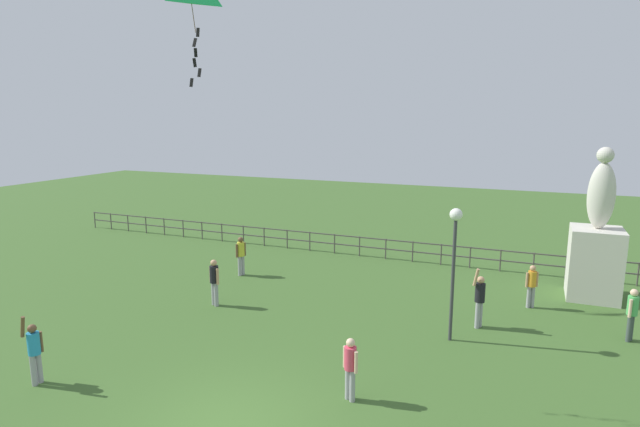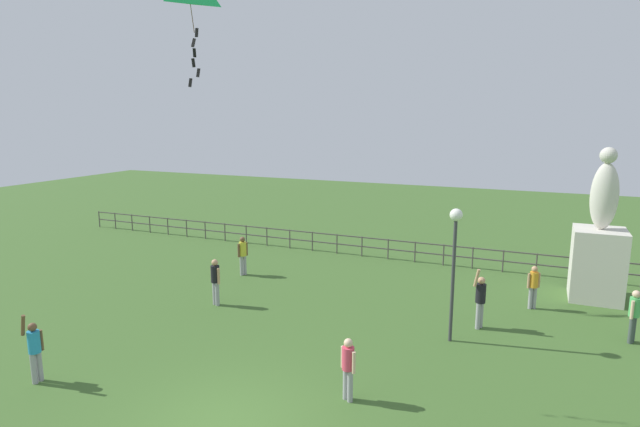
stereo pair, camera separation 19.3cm
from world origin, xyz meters
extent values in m
plane|color=#3D6028|center=(0.00, 0.00, 0.00)|extent=(80.00, 80.00, 0.00)
cube|color=beige|center=(7.92, 11.87, 1.29)|extent=(1.72, 1.72, 2.57)
ellipsoid|color=beige|center=(7.92, 11.87, 3.75)|extent=(0.90, 0.76, 2.35)
sphere|color=beige|center=(7.92, 11.87, 5.17)|extent=(0.56, 0.56, 0.56)
cylinder|color=#38383D|center=(3.74, 6.24, 1.81)|extent=(0.10, 0.10, 3.62)
sphere|color=white|center=(3.74, 6.24, 3.77)|extent=(0.36, 0.36, 0.36)
cylinder|color=#99999E|center=(-4.33, 5.99, 0.42)|extent=(0.14, 0.14, 0.83)
cylinder|color=#99999E|center=(-4.18, 5.93, 0.42)|extent=(0.14, 0.14, 0.83)
cylinder|color=black|center=(-4.25, 5.96, 1.13)|extent=(0.31, 0.31, 0.59)
sphere|color=tan|center=(-4.25, 5.96, 1.54)|extent=(0.22, 0.22, 0.22)
cylinder|color=tan|center=(-4.44, 6.04, 1.09)|extent=(0.09, 0.09, 0.56)
cylinder|color=tan|center=(-4.06, 5.89, 1.09)|extent=(0.09, 0.09, 0.56)
cylinder|color=#99999E|center=(-5.27, -0.32, 0.39)|extent=(0.13, 0.13, 0.79)
cylinder|color=#99999E|center=(-5.26, -0.17, 0.39)|extent=(0.13, 0.13, 0.79)
cylinder|color=#268CBF|center=(-5.26, -0.24, 1.06)|extent=(0.29, 0.29, 0.56)
sphere|color=brown|center=(-5.26, -0.24, 1.45)|extent=(0.21, 0.21, 0.21)
cylinder|color=brown|center=(-5.32, -0.43, 1.56)|extent=(0.19, 0.10, 0.53)
cylinder|color=brown|center=(-5.25, -0.05, 1.03)|extent=(0.09, 0.09, 0.53)
cylinder|color=#3F4C47|center=(8.64, 8.26, 0.40)|extent=(0.14, 0.14, 0.80)
cylinder|color=#3F4C47|center=(8.57, 8.12, 0.40)|extent=(0.14, 0.14, 0.80)
cylinder|color=#4CB259|center=(8.60, 8.19, 1.09)|extent=(0.29, 0.29, 0.57)
sphere|color=beige|center=(8.60, 8.19, 1.48)|extent=(0.22, 0.22, 0.22)
cylinder|color=beige|center=(8.69, 8.37, 1.05)|extent=(0.09, 0.09, 0.54)
cylinder|color=beige|center=(8.52, 8.02, 1.05)|extent=(0.09, 0.09, 0.54)
cylinder|color=#99999E|center=(4.38, 7.45, 0.42)|extent=(0.14, 0.14, 0.84)
cylinder|color=#99999E|center=(4.44, 7.60, 0.42)|extent=(0.14, 0.14, 0.84)
cylinder|color=black|center=(4.41, 7.52, 1.13)|extent=(0.31, 0.31, 0.59)
sphere|color=tan|center=(4.41, 7.52, 1.54)|extent=(0.22, 0.22, 0.22)
cylinder|color=tan|center=(4.28, 7.35, 1.66)|extent=(0.22, 0.16, 0.57)
cylinder|color=tan|center=(4.49, 7.71, 1.10)|extent=(0.09, 0.09, 0.56)
cylinder|color=#99999E|center=(-5.19, 9.39, 0.41)|extent=(0.14, 0.14, 0.82)
cylinder|color=#99999E|center=(-5.25, 9.24, 0.41)|extent=(0.14, 0.14, 0.82)
cylinder|color=gold|center=(-5.22, 9.32, 1.11)|extent=(0.30, 0.30, 0.58)
sphere|color=brown|center=(-5.22, 9.32, 1.52)|extent=(0.22, 0.22, 0.22)
cylinder|color=brown|center=(-5.14, 9.50, 1.08)|extent=(0.09, 0.09, 0.55)
cylinder|color=brown|center=(-5.29, 9.13, 1.08)|extent=(0.09, 0.09, 0.55)
cylinder|color=#99999E|center=(5.82, 9.92, 0.38)|extent=(0.13, 0.13, 0.76)
cylinder|color=#99999E|center=(5.95, 10.00, 0.38)|extent=(0.13, 0.13, 0.76)
cylinder|color=orange|center=(5.88, 9.96, 1.03)|extent=(0.28, 0.28, 0.54)
sphere|color=tan|center=(5.88, 9.96, 1.41)|extent=(0.20, 0.20, 0.20)
cylinder|color=tan|center=(5.72, 9.86, 1.00)|extent=(0.08, 0.08, 0.51)
cylinder|color=tan|center=(6.04, 10.05, 1.00)|extent=(0.08, 0.08, 0.51)
cylinder|color=#99999E|center=(2.03, 2.05, 0.39)|extent=(0.13, 0.13, 0.77)
cylinder|color=#99999E|center=(2.16, 1.98, 0.39)|extent=(0.13, 0.13, 0.77)
cylinder|color=#D83F59|center=(2.09, 2.02, 1.05)|extent=(0.28, 0.28, 0.55)
sphere|color=beige|center=(2.09, 2.02, 1.42)|extent=(0.21, 0.21, 0.21)
cylinder|color=beige|center=(1.93, 2.10, 1.01)|extent=(0.08, 0.08, 0.52)
cylinder|color=beige|center=(2.26, 1.93, 1.01)|extent=(0.08, 0.08, 0.52)
cylinder|color=#4C381E|center=(-1.64, 1.75, 8.89)|extent=(0.32, 0.25, 1.14)
cube|color=black|center=(-1.55, 1.80, 8.35)|extent=(0.10, 0.02, 0.20)
cube|color=black|center=(-1.62, 1.76, 8.13)|extent=(0.12, 0.05, 0.21)
cube|color=black|center=(-1.61, 1.77, 7.91)|extent=(0.10, 0.05, 0.20)
cube|color=black|center=(-1.64, 1.75, 7.69)|extent=(0.09, 0.03, 0.20)
cube|color=black|center=(-1.55, 1.80, 7.47)|extent=(0.10, 0.04, 0.20)
cube|color=black|center=(-1.72, 1.71, 7.25)|extent=(0.10, 0.03, 0.21)
cylinder|color=#4C4742|center=(-18.01, 14.00, 0.47)|extent=(0.06, 0.06, 0.95)
cylinder|color=#4C4742|center=(-16.77, 14.00, 0.47)|extent=(0.06, 0.06, 0.95)
cylinder|color=#4C4742|center=(-15.51, 14.00, 0.47)|extent=(0.06, 0.06, 0.95)
cylinder|color=#4C4742|center=(-14.22, 14.00, 0.47)|extent=(0.06, 0.06, 0.95)
cylinder|color=#4C4742|center=(-12.96, 14.00, 0.47)|extent=(0.06, 0.06, 0.95)
cylinder|color=#4C4742|center=(-11.68, 14.00, 0.47)|extent=(0.06, 0.06, 0.95)
cylinder|color=#4C4742|center=(-10.46, 14.00, 0.47)|extent=(0.06, 0.06, 0.95)
cylinder|color=#4C4742|center=(-9.21, 14.00, 0.47)|extent=(0.06, 0.06, 0.95)
cylinder|color=#4C4742|center=(-7.91, 14.00, 0.47)|extent=(0.06, 0.06, 0.95)
cylinder|color=#4C4742|center=(-6.70, 14.00, 0.47)|extent=(0.06, 0.06, 0.95)
cylinder|color=#4C4742|center=(-5.40, 14.00, 0.47)|extent=(0.06, 0.06, 0.95)
cylinder|color=#4C4742|center=(-4.18, 14.00, 0.47)|extent=(0.06, 0.06, 0.95)
cylinder|color=#4C4742|center=(-2.89, 14.00, 0.47)|extent=(0.06, 0.06, 0.95)
cylinder|color=#4C4742|center=(-1.63, 14.00, 0.47)|extent=(0.06, 0.06, 0.95)
cylinder|color=#4C4742|center=(-0.36, 14.00, 0.47)|extent=(0.06, 0.06, 0.95)
cylinder|color=#4C4742|center=(0.89, 14.00, 0.47)|extent=(0.06, 0.06, 0.95)
cylinder|color=#4C4742|center=(2.16, 14.00, 0.47)|extent=(0.06, 0.06, 0.95)
cylinder|color=#4C4742|center=(3.39, 14.00, 0.47)|extent=(0.06, 0.06, 0.95)
cylinder|color=#4C4742|center=(4.64, 14.00, 0.47)|extent=(0.06, 0.06, 0.95)
cylinder|color=#4C4742|center=(5.94, 14.00, 0.47)|extent=(0.06, 0.06, 0.95)
cylinder|color=#4C4742|center=(7.16, 14.00, 0.47)|extent=(0.06, 0.06, 0.95)
cylinder|color=#4C4742|center=(8.42, 14.00, 0.47)|extent=(0.06, 0.06, 0.95)
cube|color=#4C4742|center=(0.00, 14.00, 0.91)|extent=(36.00, 0.05, 0.05)
cube|color=#4C4742|center=(0.00, 14.00, 0.47)|extent=(36.00, 0.05, 0.05)
camera|label=1|loc=(5.66, -8.39, 6.51)|focal=28.98mm
camera|label=2|loc=(5.84, -8.32, 6.51)|focal=28.98mm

